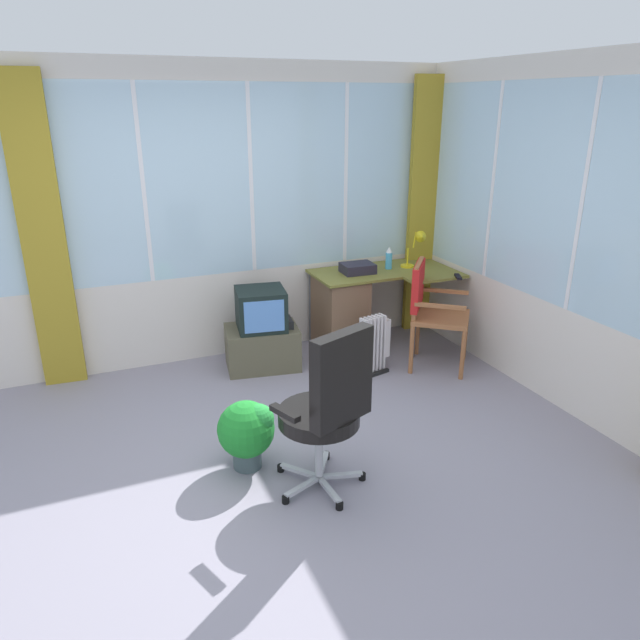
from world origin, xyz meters
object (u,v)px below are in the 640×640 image
Objects in this scene: tv_remote at (458,277)px; spray_bottle at (389,258)px; desk at (346,309)px; office_chair at (329,403)px; desk_lamp at (418,244)px; space_heater at (375,344)px; tv_on_stand at (262,333)px; paper_tray at (358,268)px; wooden_armchair at (428,301)px; potted_plant at (248,430)px.

tv_remote is 0.69m from spray_bottle.
office_chair is at bearing -117.67° from desk.
desk_lamp reaches higher than space_heater.
office_chair is at bearing -95.31° from tv_on_stand.
tv_on_stand is at bearing -175.24° from spray_bottle.
desk_lamp is 1.22× the size of paper_tray.
tv_on_stand is at bearing -169.20° from tv_remote.
paper_tray is 0.31× the size of wooden_armchair.
desk is 8.90× the size of tv_remote.
tv_remote is 0.32× the size of potted_plant.
office_chair is at bearing -48.15° from potted_plant.
office_chair is (-1.55, -1.37, -0.00)m from wooden_armchair.
desk_lamp reaches higher than tv_remote.
tv_remote is 2.60m from potted_plant.
desk is at bearing 47.52° from potted_plant.
desk_lamp is 0.38× the size of wooden_armchair.
tv_remote is at bearing -50.04° from spray_bottle.
desk is at bearing 6.40° from tv_on_stand.
desk_lamp reaches higher than paper_tray.
office_chair reaches higher than tv_remote.
paper_tray reaches higher than space_heater.
tv_on_stand is at bearing 150.80° from space_heater.
space_heater is (-0.50, 0.03, -0.34)m from wooden_armchair.
potted_plant is (-1.44, -0.97, 0.01)m from space_heater.
space_heater is at bearing -100.35° from paper_tray.
desk_lamp is at bearing -4.51° from paper_tray.
desk is at bearing 176.23° from desk_lamp.
desk_lamp is 0.31m from spray_bottle.
space_heater is at bearing -126.60° from spray_bottle.
tv_on_stand reaches higher than potted_plant.
desk is 0.41m from paper_tray.
spray_bottle is 0.46× the size of potted_plant.
potted_plant is at bearing -132.48° from desk.
paper_tray is 2.26m from potted_plant.
space_heater is at bearing -88.85° from desk.
space_heater is 1.13× the size of potted_plant.
office_chair reaches higher than paper_tray.
wooden_armchair is 0.89× the size of office_chair.
tv_remote is 0.43m from wooden_armchair.
spray_bottle reaches higher than paper_tray.
tv_remote is 0.16× the size of wooden_armchair.
office_chair reaches higher than space_heater.
space_heater is (0.88, -0.49, -0.06)m from tv_on_stand.
potted_plant is (-0.56, -1.46, -0.05)m from tv_on_stand.
paper_tray is at bearing 175.49° from desk_lamp.
wooden_armchair is (0.51, -0.62, 0.20)m from desk.
office_chair is (-1.78, -1.94, -0.38)m from desk_lamp.
space_heater is at bearing -29.20° from tv_on_stand.
office_chair is at bearing -120.29° from paper_tray.
wooden_armchair reaches higher than potted_plant.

